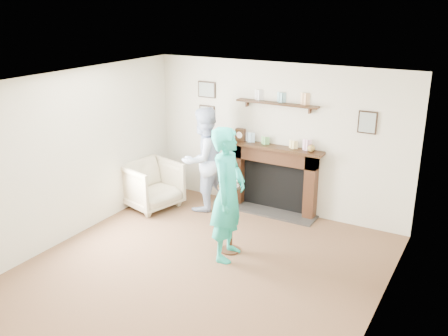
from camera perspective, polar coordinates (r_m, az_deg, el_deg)
The scene contains 6 objects.
ground at distance 6.75m, azimuth -3.03°, elevation -11.94°, with size 5.00×5.00×0.00m, color brown.
room_shell at distance 6.65m, azimuth -0.08°, elevation 2.89°, with size 4.54×5.02×2.52m.
armchair at distance 8.84m, azimuth -8.19°, elevation -4.34°, with size 0.86×0.88×0.80m, color tan.
man at distance 8.69m, azimuth -2.26°, elevation -4.57°, with size 0.86×0.67×1.77m, color #A6B8CF.
woman at distance 7.15m, azimuth 0.44°, elevation -10.01°, with size 0.68×0.45×1.87m, color #21B9BB.
pedestal_table at distance 6.98m, azimuth 0.74°, elevation -4.32°, with size 0.36×0.36×1.15m.
Camera 1 is at (3.16, -4.87, 3.45)m, focal length 40.00 mm.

